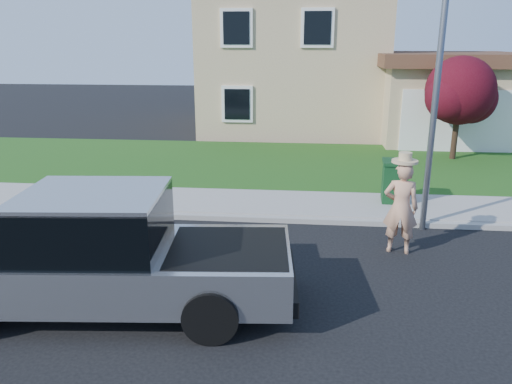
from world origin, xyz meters
TOP-DOWN VIEW (x-y plane):
  - ground at (0.00, 0.00)m, footprint 80.00×80.00m
  - curb at (1.00, 2.90)m, footprint 40.00×0.20m
  - sidewalk at (1.00, 4.00)m, footprint 40.00×2.00m
  - lawn at (1.00, 8.50)m, footprint 40.00×7.00m
  - house at (1.31, 16.38)m, footprint 14.00×11.30m
  - pickup_truck at (-2.44, -1.31)m, footprint 6.03×2.50m
  - woman at (2.55, 1.40)m, footprint 0.75×0.55m
  - ornamental_tree at (5.91, 9.73)m, footprint 2.59×2.33m
  - trash_bin at (2.94, 4.34)m, footprint 0.72×0.81m
  - street_lamp at (3.32, 2.69)m, footprint 0.46×0.74m

SIDE VIEW (x-z plane):
  - ground at x=0.00m, z-range 0.00..0.00m
  - lawn at x=1.00m, z-range 0.00..0.10m
  - curb at x=1.00m, z-range 0.00..0.12m
  - sidewalk at x=1.00m, z-range 0.00..0.15m
  - trash_bin at x=2.94m, z-range 0.16..1.23m
  - pickup_truck at x=-2.44m, z-range -0.07..1.87m
  - woman at x=2.55m, z-range -0.05..2.01m
  - ornamental_tree at x=5.91m, z-range 0.59..4.15m
  - house at x=1.31m, z-range -0.26..6.59m
  - street_lamp at x=3.32m, z-range 0.40..6.17m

